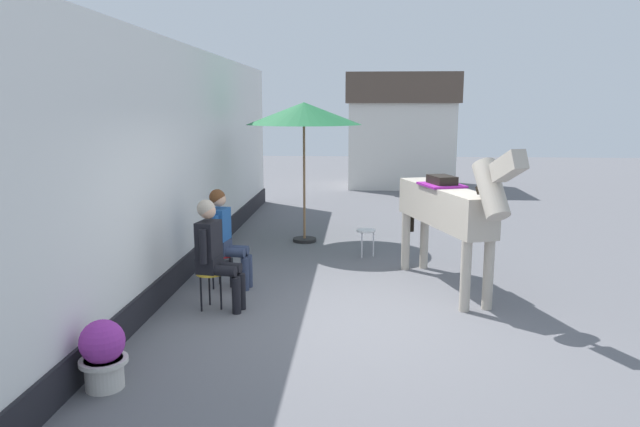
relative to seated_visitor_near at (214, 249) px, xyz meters
The scene contains 10 objects.
ground_plane 3.35m from the seated_visitor_near, 59.68° to the left, with size 40.00×40.00×0.00m, color slate.
pub_facade_wall 1.76m from the seated_visitor_near, 124.60° to the left, with size 0.34×14.00×3.40m.
distant_cottage 12.21m from the seated_visitor_near, 75.51° to the left, with size 3.40×2.60×3.50m.
seated_visitor_near is the anchor object (origin of this frame).
seated_visitor_far 0.90m from the seated_visitor_near, 95.05° to the left, with size 0.61×0.49×1.39m.
saddled_horse_center 3.17m from the seated_visitor_near, 18.38° to the left, with size 1.18×2.90×2.06m.
flower_planter_near 2.21m from the seated_visitor_near, 103.07° to the right, with size 0.43×0.43×0.64m.
cafe_parasol 4.17m from the seated_visitor_near, 78.58° to the left, with size 2.10×2.10×2.58m.
spare_stool_white 3.36m from the seated_visitor_near, 55.30° to the left, with size 0.32×0.32×0.46m.
satchel_bag 1.80m from the seated_visitor_near, 98.98° to the left, with size 0.28×0.12×0.20m, color black.
Camera 1 is at (0.14, -6.65, 2.51)m, focal length 32.60 mm.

